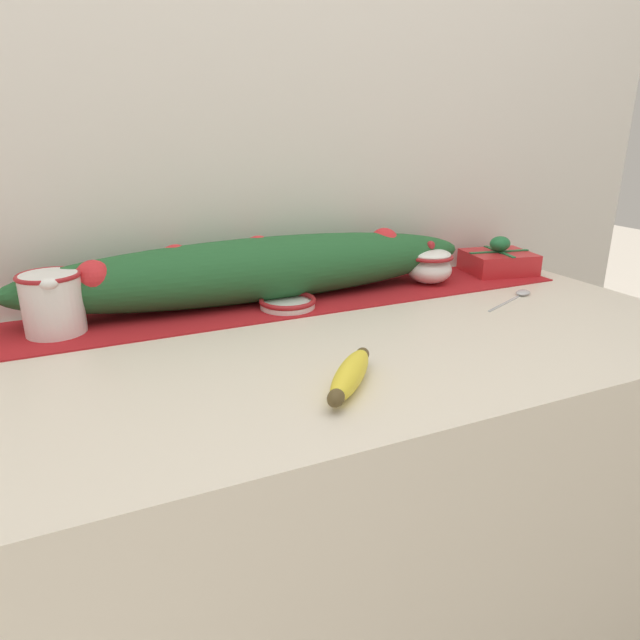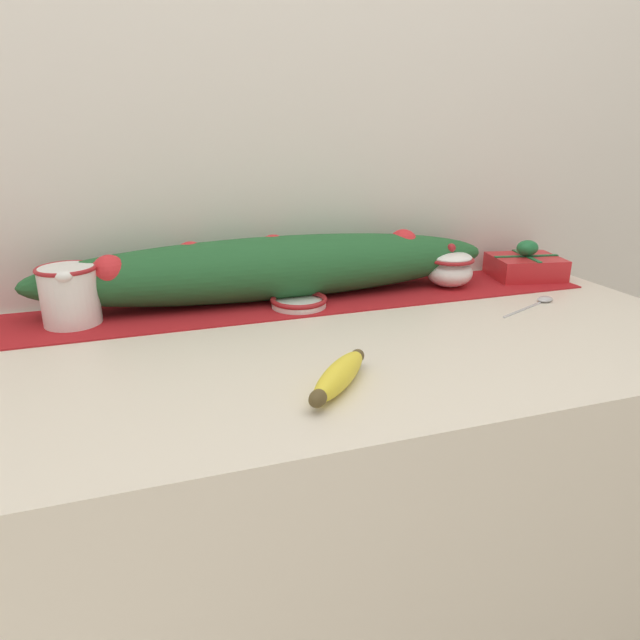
# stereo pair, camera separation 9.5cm
# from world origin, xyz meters

# --- Properties ---
(countertop) EXTENTS (1.50, 0.69, 0.86)m
(countertop) POSITION_xyz_m (0.00, 0.00, 0.43)
(countertop) COLOR beige
(countertop) RESTS_ON ground_plane
(back_wall) EXTENTS (2.30, 0.04, 2.40)m
(back_wall) POSITION_xyz_m (0.00, 0.36, 1.20)
(back_wall) COLOR silver
(back_wall) RESTS_ON ground_plane
(table_runner) EXTENTS (1.38, 0.21, 0.00)m
(table_runner) POSITION_xyz_m (0.00, 0.23, 0.86)
(table_runner) COLOR #A8191E
(table_runner) RESTS_ON countertop
(cream_pitcher) EXTENTS (0.11, 0.13, 0.11)m
(cream_pitcher) POSITION_xyz_m (-0.40, 0.23, 0.92)
(cream_pitcher) COLOR white
(cream_pitcher) RESTS_ON countertop
(sugar_bowl) EXTENTS (0.11, 0.11, 0.10)m
(sugar_bowl) POSITION_xyz_m (0.40, 0.23, 0.91)
(sugar_bowl) COLOR white
(sugar_bowl) RESTS_ON countertop
(small_dish) EXTENTS (0.12, 0.12, 0.02)m
(small_dish) POSITION_xyz_m (0.03, 0.19, 0.88)
(small_dish) COLOR white
(small_dish) RESTS_ON countertop
(banana) EXTENTS (0.14, 0.15, 0.04)m
(banana) POSITION_xyz_m (-0.02, -0.18, 0.88)
(banana) COLOR yellow
(banana) RESTS_ON countertop
(spoon) EXTENTS (0.17, 0.09, 0.01)m
(spoon) POSITION_xyz_m (0.53, 0.06, 0.87)
(spoon) COLOR #B7B7BC
(spoon) RESTS_ON countertop
(gift_box) EXTENTS (0.18, 0.16, 0.09)m
(gift_box) POSITION_xyz_m (0.62, 0.24, 0.89)
(gift_box) COLOR red
(gift_box) RESTS_ON countertop
(poinsettia_garland) EXTENTS (1.00, 0.15, 0.14)m
(poinsettia_garland) POSITION_xyz_m (-0.00, 0.27, 0.93)
(poinsettia_garland) COLOR #235B2D
(poinsettia_garland) RESTS_ON countertop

